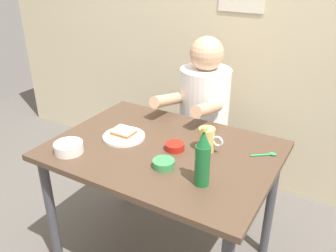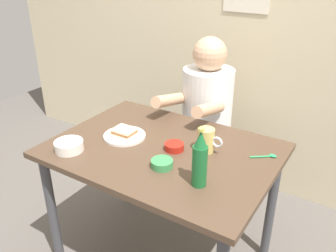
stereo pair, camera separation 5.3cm
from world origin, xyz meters
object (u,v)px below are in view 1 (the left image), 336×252
sandwich (124,132)px  beer_bottle (203,159)px  plate_orange (124,137)px  beer_mug (207,140)px  person_seated (204,100)px  stool (202,156)px  rice_bowl_white (69,147)px  dining_table (163,164)px

sandwich → beer_bottle: 0.56m
plate_orange → beer_mug: 0.44m
beer_mug → person_seated: bearing=116.5°
plate_orange → sandwich: sandwich is taller
stool → beer_bottle: (0.36, -0.81, 0.51)m
stool → beer_mug: bearing=-64.0°
sandwich → rice_bowl_white: (-0.14, -0.25, -0.00)m
stool → rice_bowl_white: rice_bowl_white is taller
plate_orange → person_seated: bearing=75.5°
stool → beer_mug: beer_mug is taller
stool → plate_orange: 0.77m
plate_orange → beer_mug: (0.43, 0.10, 0.05)m
plate_orange → sandwich: (0.00, 0.00, 0.02)m
beer_mug → dining_table: bearing=-156.7°
dining_table → sandwich: bearing=-177.3°
person_seated → rice_bowl_white: person_seated is taller
dining_table → beer_mug: bearing=23.3°
plate_orange → sandwich: 0.02m
sandwich → rice_bowl_white: 0.29m
beer_mug → rice_bowl_white: beer_mug is taller
person_seated → dining_table: bearing=-83.7°
rice_bowl_white → beer_mug: bearing=31.6°
stool → plate_orange: plate_orange is taller
dining_table → beer_mug: 0.26m
person_seated → sandwich: (-0.16, -0.63, 0.01)m
sandwich → rice_bowl_white: bearing=-118.9°
stool → beer_bottle: size_ratio=1.72×
dining_table → rice_bowl_white: (-0.37, -0.26, 0.12)m
stool → rice_bowl_white: size_ratio=3.21×
stool → beer_mug: size_ratio=3.57×
sandwich → beer_mug: bearing=12.6°
plate_orange → sandwich: bearing=3.6°
sandwich → beer_bottle: size_ratio=0.42×
rice_bowl_white → stool: bearing=71.3°
dining_table → sandwich: size_ratio=10.00×
stool → sandwich: 0.79m
plate_orange → beer_mug: beer_mug is taller
beer_mug → beer_bottle: bearing=-69.5°
plate_orange → beer_bottle: beer_bottle is taller
beer_bottle → rice_bowl_white: beer_bottle is taller
person_seated → plate_orange: (-0.16, -0.63, -0.02)m
rice_bowl_white → plate_orange: bearing=61.1°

